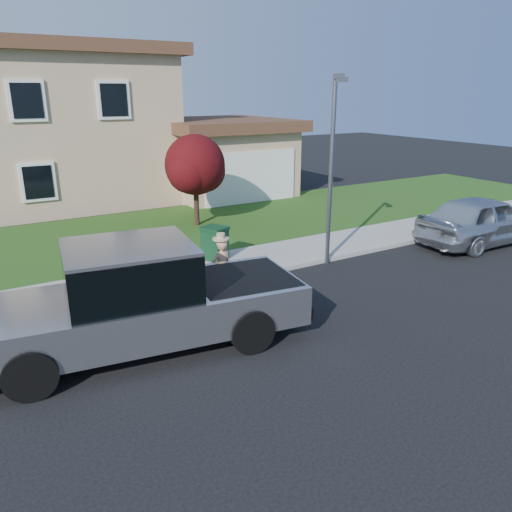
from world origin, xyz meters
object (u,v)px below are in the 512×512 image
(sedan, at_px, (483,220))
(street_lamp, at_px, (332,161))
(woman, at_px, (222,268))
(trash_bin, at_px, (215,243))
(ornamental_tree, at_px, (196,168))
(pickup_truck, at_px, (140,301))

(sedan, xyz_separation_m, street_lamp, (-5.74, 1.05, 2.22))
(woman, height_order, sedan, sedan)
(trash_bin, bearing_deg, woman, -137.70)
(woman, xyz_separation_m, street_lamp, (3.89, 0.65, 2.27))
(woman, distance_m, street_lamp, 4.55)
(street_lamp, bearing_deg, ornamental_tree, 125.39)
(pickup_truck, relative_size, trash_bin, 6.86)
(street_lamp, bearing_deg, trash_bin, 169.92)
(ornamental_tree, height_order, trash_bin, ornamental_tree)
(sedan, height_order, street_lamp, street_lamp)
(pickup_truck, relative_size, woman, 4.09)
(sedan, height_order, ornamental_tree, ornamental_tree)
(trash_bin, xyz_separation_m, street_lamp, (2.88, -1.74, 2.41))
(woman, distance_m, trash_bin, 2.59)
(trash_bin, bearing_deg, sedan, -42.69)
(woman, relative_size, sedan, 0.34)
(woman, bearing_deg, trash_bin, -120.37)
(sedan, relative_size, trash_bin, 4.93)
(sedan, relative_size, street_lamp, 0.92)
(woman, bearing_deg, pickup_truck, 21.83)
(pickup_truck, bearing_deg, sedan, 12.53)
(sedan, bearing_deg, street_lamp, 81.38)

